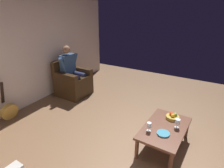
{
  "coord_description": "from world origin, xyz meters",
  "views": [
    {
      "loc": [
        2.61,
        0.71,
        2.23
      ],
      "look_at": [
        -0.5,
        -1.1,
        0.73
      ],
      "focal_mm": 30.81,
      "sensor_mm": 36.0,
      "label": 1
    }
  ],
  "objects_px": {
    "fruit_bowl": "(173,117)",
    "decorative_dish": "(163,133)",
    "coffee_table": "(165,130)",
    "wine_glass_far": "(149,126)",
    "armchair": "(72,82)",
    "wine_glass_near": "(178,122)",
    "guitar": "(9,110)",
    "person_seated": "(72,69)"
  },
  "relations": [
    {
      "from": "guitar",
      "to": "wine_glass_near",
      "type": "distance_m",
      "value": 3.3
    },
    {
      "from": "coffee_table",
      "to": "decorative_dish",
      "type": "relative_size",
      "value": 5.38
    },
    {
      "from": "wine_glass_near",
      "to": "wine_glass_far",
      "type": "bearing_deg",
      "value": -49.22
    },
    {
      "from": "wine_glass_near",
      "to": "guitar",
      "type": "bearing_deg",
      "value": -75.02
    },
    {
      "from": "wine_glass_near",
      "to": "fruit_bowl",
      "type": "height_order",
      "value": "wine_glass_near"
    },
    {
      "from": "coffee_table",
      "to": "wine_glass_far",
      "type": "relative_size",
      "value": 7.06
    },
    {
      "from": "armchair",
      "to": "person_seated",
      "type": "relative_size",
      "value": 0.71
    },
    {
      "from": "coffee_table",
      "to": "decorative_dish",
      "type": "height_order",
      "value": "decorative_dish"
    },
    {
      "from": "wine_glass_far",
      "to": "fruit_bowl",
      "type": "relative_size",
      "value": 0.68
    },
    {
      "from": "person_seated",
      "to": "coffee_table",
      "type": "xyz_separation_m",
      "value": [
        0.83,
        2.65,
        -0.36
      ]
    },
    {
      "from": "armchair",
      "to": "fruit_bowl",
      "type": "xyz_separation_m",
      "value": [
        0.51,
        2.71,
        0.09
      ]
    },
    {
      "from": "decorative_dish",
      "to": "wine_glass_near",
      "type": "bearing_deg",
      "value": 153.3
    },
    {
      "from": "guitar",
      "to": "wine_glass_far",
      "type": "relative_size",
      "value": 6.3
    },
    {
      "from": "guitar",
      "to": "coffee_table",
      "type": "bearing_deg",
      "value": 104.24
    },
    {
      "from": "person_seated",
      "to": "fruit_bowl",
      "type": "height_order",
      "value": "person_seated"
    },
    {
      "from": "armchair",
      "to": "guitar",
      "type": "relative_size",
      "value": 0.96
    },
    {
      "from": "person_seated",
      "to": "wine_glass_near",
      "type": "height_order",
      "value": "person_seated"
    },
    {
      "from": "decorative_dish",
      "to": "person_seated",
      "type": "bearing_deg",
      "value": -110.81
    },
    {
      "from": "coffee_table",
      "to": "guitar",
      "type": "xyz_separation_m",
      "value": [
        0.76,
        -3.01,
        -0.12
      ]
    },
    {
      "from": "coffee_table",
      "to": "guitar",
      "type": "height_order",
      "value": "guitar"
    },
    {
      "from": "wine_glass_near",
      "to": "coffee_table",
      "type": "bearing_deg",
      "value": -62.71
    },
    {
      "from": "wine_glass_near",
      "to": "wine_glass_far",
      "type": "distance_m",
      "value": 0.48
    },
    {
      "from": "coffee_table",
      "to": "wine_glass_near",
      "type": "distance_m",
      "value": 0.25
    },
    {
      "from": "person_seated",
      "to": "decorative_dish",
      "type": "distance_m",
      "value": 2.88
    },
    {
      "from": "person_seated",
      "to": "wine_glass_near",
      "type": "relative_size",
      "value": 8.29
    },
    {
      "from": "guitar",
      "to": "decorative_dish",
      "type": "relative_size",
      "value": 4.8
    },
    {
      "from": "person_seated",
      "to": "decorative_dish",
      "type": "xyz_separation_m",
      "value": [
        1.02,
        2.68,
        -0.3
      ]
    },
    {
      "from": "person_seated",
      "to": "coffee_table",
      "type": "relative_size",
      "value": 1.2
    },
    {
      "from": "wine_glass_near",
      "to": "fruit_bowl",
      "type": "relative_size",
      "value": 0.69
    },
    {
      "from": "armchair",
      "to": "coffee_table",
      "type": "bearing_deg",
      "value": 73.76
    },
    {
      "from": "armchair",
      "to": "guitar",
      "type": "distance_m",
      "value": 1.63
    },
    {
      "from": "guitar",
      "to": "fruit_bowl",
      "type": "height_order",
      "value": "guitar"
    },
    {
      "from": "person_seated",
      "to": "coffee_table",
      "type": "distance_m",
      "value": 2.8
    },
    {
      "from": "armchair",
      "to": "decorative_dish",
      "type": "height_order",
      "value": "armchair"
    },
    {
      "from": "wine_glass_far",
      "to": "armchair",
      "type": "bearing_deg",
      "value": -113.06
    },
    {
      "from": "wine_glass_far",
      "to": "decorative_dish",
      "type": "distance_m",
      "value": 0.24
    },
    {
      "from": "fruit_bowl",
      "to": "armchair",
      "type": "bearing_deg",
      "value": -100.57
    },
    {
      "from": "coffee_table",
      "to": "wine_glass_near",
      "type": "height_order",
      "value": "wine_glass_near"
    },
    {
      "from": "wine_glass_far",
      "to": "fruit_bowl",
      "type": "xyz_separation_m",
      "value": [
        -0.55,
        0.24,
        -0.06
      ]
    },
    {
      "from": "armchair",
      "to": "decorative_dish",
      "type": "xyz_separation_m",
      "value": [
        1.02,
        2.69,
        0.06
      ]
    },
    {
      "from": "armchair",
      "to": "guitar",
      "type": "xyz_separation_m",
      "value": [
        1.59,
        -0.35,
        -0.12
      ]
    },
    {
      "from": "fruit_bowl",
      "to": "decorative_dish",
      "type": "distance_m",
      "value": 0.51
    }
  ]
}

